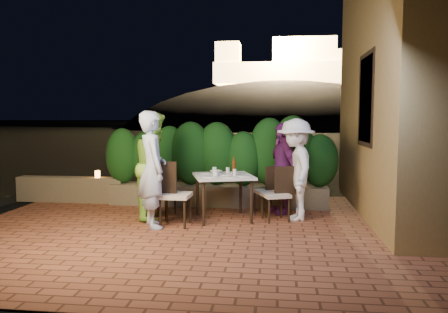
% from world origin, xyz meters
% --- Properties ---
extents(ground, '(400.00, 400.00, 0.00)m').
position_xyz_m(ground, '(0.00, 0.00, -0.02)').
color(ground, black).
rests_on(ground, ground).
extents(terrace_floor, '(7.00, 6.00, 0.15)m').
position_xyz_m(terrace_floor, '(0.00, 0.50, -0.07)').
color(terrace_floor, brown).
rests_on(terrace_floor, ground).
extents(building_wall, '(1.60, 5.00, 5.00)m').
position_xyz_m(building_wall, '(3.60, 2.00, 2.50)').
color(building_wall, olive).
rests_on(building_wall, ground).
extents(window_pane, '(0.08, 1.00, 1.40)m').
position_xyz_m(window_pane, '(2.82, 1.50, 2.00)').
color(window_pane, black).
rests_on(window_pane, building_wall).
extents(window_frame, '(0.06, 1.15, 1.55)m').
position_xyz_m(window_frame, '(2.81, 1.50, 2.00)').
color(window_frame, black).
rests_on(window_frame, building_wall).
extents(planter, '(4.20, 0.55, 0.40)m').
position_xyz_m(planter, '(0.20, 2.30, 0.20)').
color(planter, brown).
rests_on(planter, ground).
extents(hedge, '(4.00, 0.70, 1.10)m').
position_xyz_m(hedge, '(0.20, 2.30, 0.95)').
color(hedge, '#113A10').
rests_on(hedge, planter).
extents(parapet, '(2.20, 0.30, 0.50)m').
position_xyz_m(parapet, '(-2.80, 2.30, 0.25)').
color(parapet, brown).
rests_on(parapet, ground).
extents(hill, '(52.00, 40.00, 22.00)m').
position_xyz_m(hill, '(2.00, 60.00, -4.00)').
color(hill, black).
rests_on(hill, ground).
extents(fortress, '(26.00, 8.00, 8.00)m').
position_xyz_m(fortress, '(2.00, 60.00, 10.50)').
color(fortress, '#FFCC7A').
rests_on(fortress, hill).
extents(dining_table, '(1.18, 1.18, 0.75)m').
position_xyz_m(dining_table, '(0.45, 1.16, 0.38)').
color(dining_table, white).
rests_on(dining_table, ground).
extents(plate_nw, '(0.24, 0.24, 0.01)m').
position_xyz_m(plate_nw, '(0.29, 0.88, 0.76)').
color(plate_nw, white).
rests_on(plate_nw, dining_table).
extents(plate_sw, '(0.21, 0.21, 0.01)m').
position_xyz_m(plate_sw, '(0.14, 1.32, 0.76)').
color(plate_sw, white).
rests_on(plate_sw, dining_table).
extents(plate_ne, '(0.22, 0.22, 0.01)m').
position_xyz_m(plate_ne, '(0.83, 1.02, 0.76)').
color(plate_ne, white).
rests_on(plate_ne, dining_table).
extents(plate_se, '(0.22, 0.22, 0.01)m').
position_xyz_m(plate_se, '(0.63, 1.46, 0.76)').
color(plate_se, white).
rests_on(plate_se, dining_table).
extents(plate_centre, '(0.23, 0.23, 0.01)m').
position_xyz_m(plate_centre, '(0.48, 1.17, 0.76)').
color(plate_centre, white).
rests_on(plate_centre, dining_table).
extents(plate_front, '(0.23, 0.23, 0.01)m').
position_xyz_m(plate_front, '(0.61, 0.89, 0.76)').
color(plate_front, white).
rests_on(plate_front, dining_table).
extents(glass_nw, '(0.06, 0.06, 0.10)m').
position_xyz_m(glass_nw, '(0.35, 1.00, 0.80)').
color(glass_nw, silver).
rests_on(glass_nw, dining_table).
extents(glass_sw, '(0.07, 0.07, 0.12)m').
position_xyz_m(glass_sw, '(0.29, 1.26, 0.81)').
color(glass_sw, silver).
rests_on(glass_sw, dining_table).
extents(glass_ne, '(0.06, 0.06, 0.10)m').
position_xyz_m(glass_ne, '(0.65, 1.15, 0.80)').
color(glass_ne, silver).
rests_on(glass_ne, dining_table).
extents(glass_se, '(0.06, 0.06, 0.11)m').
position_xyz_m(glass_se, '(0.51, 1.37, 0.80)').
color(glass_se, silver).
rests_on(glass_se, dining_table).
extents(beer_bottle, '(0.06, 0.06, 0.30)m').
position_xyz_m(beer_bottle, '(0.62, 1.24, 0.90)').
color(beer_bottle, '#52260D').
rests_on(beer_bottle, dining_table).
extents(bowl, '(0.27, 0.27, 0.05)m').
position_xyz_m(bowl, '(0.30, 1.40, 0.77)').
color(bowl, white).
rests_on(bowl, dining_table).
extents(chair_left_front, '(0.48, 0.48, 1.02)m').
position_xyz_m(chair_left_front, '(-0.24, 0.64, 0.51)').
color(chair_left_front, black).
rests_on(chair_left_front, ground).
extents(chair_left_back, '(0.56, 0.56, 0.86)m').
position_xyz_m(chair_left_back, '(-0.45, 1.17, 0.43)').
color(chair_left_back, black).
rests_on(chair_left_back, ground).
extents(chair_right_front, '(0.53, 0.53, 0.90)m').
position_xyz_m(chair_right_front, '(1.33, 1.17, 0.45)').
color(chair_right_front, black).
rests_on(chair_right_front, ground).
extents(chair_right_back, '(0.52, 0.52, 0.84)m').
position_xyz_m(chair_right_back, '(1.17, 1.65, 0.42)').
color(chair_right_back, black).
rests_on(chair_right_back, ground).
extents(diner_blue, '(0.70, 0.79, 1.81)m').
position_xyz_m(diner_blue, '(-0.57, 0.52, 0.90)').
color(diner_blue, silver).
rests_on(diner_blue, ground).
extents(diner_green, '(0.78, 0.95, 1.81)m').
position_xyz_m(diner_green, '(-0.70, 1.12, 0.90)').
color(diner_green, '#95D944').
rests_on(diner_green, ground).
extents(diner_white, '(0.77, 1.17, 1.69)m').
position_xyz_m(diner_white, '(1.65, 1.28, 0.84)').
color(diner_white, white).
rests_on(diner_white, ground).
extents(diner_purple, '(0.74, 1.03, 1.62)m').
position_xyz_m(diner_purple, '(1.44, 1.75, 0.81)').
color(diner_purple, '#69236B').
rests_on(diner_purple, ground).
extents(parapet_lamp, '(0.10, 0.10, 0.14)m').
position_xyz_m(parapet_lamp, '(-2.23, 2.30, 0.57)').
color(parapet_lamp, orange).
rests_on(parapet_lamp, parapet).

